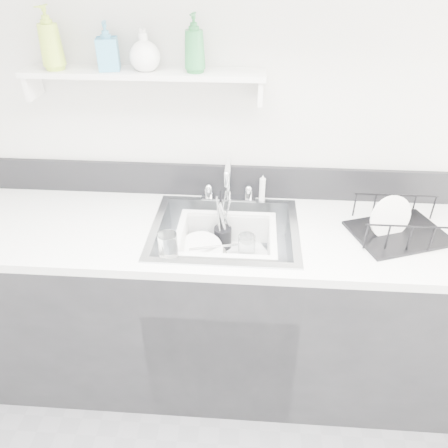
# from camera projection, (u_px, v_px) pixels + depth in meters

# --- Properties ---
(room_shell) EXTENTS (3.50, 3.00, 2.60)m
(room_shell) POSITION_uv_depth(u_px,v_px,m) (195.00, 130.00, 0.81)
(room_shell) COLOR silver
(room_shell) RESTS_ON ground
(counter_run) EXTENTS (3.20, 0.62, 0.92)m
(counter_run) POSITION_uv_depth(u_px,v_px,m) (225.00, 306.00, 2.15)
(counter_run) COLOR black
(counter_run) RESTS_ON ground
(backsplash) EXTENTS (3.20, 0.02, 0.16)m
(backsplash) POSITION_uv_depth(u_px,v_px,m) (229.00, 181.00, 2.10)
(backsplash) COLOR black
(backsplash) RESTS_ON counter_run
(sink) EXTENTS (0.64, 0.52, 0.20)m
(sink) POSITION_uv_depth(u_px,v_px,m) (225.00, 246.00, 1.95)
(sink) COLOR silver
(sink) RESTS_ON counter_run
(faucet) EXTENTS (0.26, 0.18, 0.23)m
(faucet) POSITION_uv_depth(u_px,v_px,m) (228.00, 190.00, 2.07)
(faucet) COLOR silver
(faucet) RESTS_ON counter_run
(side_sprayer) EXTENTS (0.03, 0.03, 0.14)m
(side_sprayer) POSITION_uv_depth(u_px,v_px,m) (262.00, 188.00, 2.06)
(side_sprayer) COLOR white
(side_sprayer) RESTS_ON counter_run
(wall_shelf) EXTENTS (1.00, 0.16, 0.12)m
(wall_shelf) POSITION_uv_depth(u_px,v_px,m) (144.00, 75.00, 1.79)
(wall_shelf) COLOR silver
(wall_shelf) RESTS_ON room_shell
(wash_tub) EXTENTS (0.54, 0.50, 0.17)m
(wash_tub) POSITION_uv_depth(u_px,v_px,m) (226.00, 248.00, 1.93)
(wash_tub) COLOR white
(wash_tub) RESTS_ON sink
(plate_stack) EXTENTS (0.25, 0.24, 0.10)m
(plate_stack) POSITION_uv_depth(u_px,v_px,m) (202.00, 256.00, 1.95)
(plate_stack) COLOR white
(plate_stack) RESTS_ON wash_tub
(utensil_cup) EXTENTS (0.08, 0.08, 0.27)m
(utensil_cup) POSITION_uv_depth(u_px,v_px,m) (223.00, 236.00, 2.02)
(utensil_cup) COLOR black
(utensil_cup) RESTS_ON wash_tub
(ladle) EXTENTS (0.22, 0.28, 0.08)m
(ladle) POSITION_uv_depth(u_px,v_px,m) (211.00, 247.00, 1.98)
(ladle) COLOR silver
(ladle) RESTS_ON wash_tub
(tumbler_in_tub) EXTENTS (0.08, 0.08, 0.11)m
(tumbler_in_tub) POSITION_uv_depth(u_px,v_px,m) (247.00, 246.00, 1.96)
(tumbler_in_tub) COLOR white
(tumbler_in_tub) RESTS_ON wash_tub
(tumbler_counter) EXTENTS (0.10, 0.10, 0.11)m
(tumbler_counter) POSITION_uv_depth(u_px,v_px,m) (168.00, 246.00, 1.71)
(tumbler_counter) COLOR white
(tumbler_counter) RESTS_ON counter_run
(dish_rack) EXTENTS (0.45, 0.40, 0.13)m
(dish_rack) POSITION_uv_depth(u_px,v_px,m) (401.00, 221.00, 1.83)
(dish_rack) COLOR black
(dish_rack) RESTS_ON counter_run
(bowl_small) EXTENTS (0.12, 0.12, 0.04)m
(bowl_small) POSITION_uv_depth(u_px,v_px,m) (241.00, 266.00, 1.90)
(bowl_small) COLOR white
(bowl_small) RESTS_ON wash_tub
(soap_bottle_a) EXTENTS (0.12, 0.12, 0.24)m
(soap_bottle_a) POSITION_uv_depth(u_px,v_px,m) (50.00, 38.00, 1.72)
(soap_bottle_a) COLOR #ADCF3D
(soap_bottle_a) RESTS_ON wall_shelf
(soap_bottle_b) EXTENTS (0.10, 0.10, 0.18)m
(soap_bottle_b) POSITION_uv_depth(u_px,v_px,m) (107.00, 46.00, 1.72)
(soap_bottle_b) COLOR #4795B9
(soap_bottle_b) RESTS_ON wall_shelf
(soap_bottle_c) EXTENTS (0.16, 0.16, 0.16)m
(soap_bottle_c) POSITION_uv_depth(u_px,v_px,m) (144.00, 50.00, 1.72)
(soap_bottle_c) COLOR white
(soap_bottle_c) RESTS_ON wall_shelf
(soap_bottle_d) EXTENTS (0.09, 0.10, 0.22)m
(soap_bottle_d) POSITION_uv_depth(u_px,v_px,m) (194.00, 43.00, 1.69)
(soap_bottle_d) COLOR #27793B
(soap_bottle_d) RESTS_ON wall_shelf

